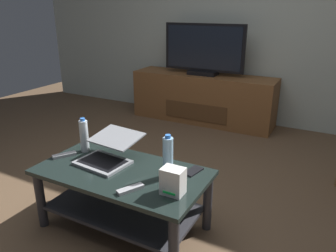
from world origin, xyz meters
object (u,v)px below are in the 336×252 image
object	(u,v)px
coffee_table	(123,189)
soundbar_remote	(130,189)
water_bottle_far	(168,157)
television	(204,51)
media_cabinet	(203,98)
water_bottle_near	(84,136)
cell_phone	(193,171)
laptop	(108,152)
tv_remote	(64,155)
router_box	(173,181)

from	to	relation	value
coffee_table	soundbar_remote	world-z (taller)	soundbar_remote
water_bottle_far	television	bearing A→B (deg)	107.04
media_cabinet	water_bottle_near	distance (m)	2.18
television	cell_phone	size ratio (longest dim) A/B	7.26
coffee_table	media_cabinet	distance (m)	2.31
television	laptop	bearing A→B (deg)	-84.35
media_cabinet	laptop	world-z (taller)	media_cabinet
soundbar_remote	television	bearing A→B (deg)	129.94
laptop	tv_remote	bearing A→B (deg)	-163.67
media_cabinet	coffee_table	bearing A→B (deg)	-80.65
router_box	water_bottle_near	world-z (taller)	water_bottle_near
water_bottle_near	television	bearing A→B (deg)	89.21
television	media_cabinet	bearing A→B (deg)	90.00
television	router_box	world-z (taller)	television
coffee_table	tv_remote	xyz separation A→B (m)	(-0.47, -0.02, 0.14)
cell_phone	tv_remote	bearing A→B (deg)	-154.67
router_box	soundbar_remote	size ratio (longest dim) A/B	0.97
router_box	water_bottle_far	size ratio (longest dim) A/B	0.56
water_bottle_near	tv_remote	xyz separation A→B (m)	(-0.07, -0.14, -0.11)
television	soundbar_remote	size ratio (longest dim) A/B	6.35
coffee_table	water_bottle_far	bearing A→B (deg)	13.08
water_bottle_far	water_bottle_near	bearing A→B (deg)	175.77
cell_phone	water_bottle_far	bearing A→B (deg)	-120.11
media_cabinet	tv_remote	distance (m)	2.31
coffee_table	laptop	size ratio (longest dim) A/B	2.57
television	water_bottle_far	xyz separation A→B (m)	(0.67, -2.19, -0.35)
media_cabinet	laptop	distance (m)	2.23
media_cabinet	router_box	xyz separation A→B (m)	(0.79, -2.37, 0.20)
television	soundbar_remote	distance (m)	2.54
tv_remote	soundbar_remote	distance (m)	0.68
cell_phone	tv_remote	distance (m)	0.91
television	tv_remote	xyz separation A→B (m)	(-0.10, -2.28, -0.47)
water_bottle_far	soundbar_remote	world-z (taller)	water_bottle_far
television	tv_remote	world-z (taller)	television
water_bottle_far	soundbar_remote	xyz separation A→B (m)	(-0.11, -0.25, -0.12)
router_box	tv_remote	xyz separation A→B (m)	(-0.88, 0.07, -0.07)
television	water_bottle_far	size ratio (longest dim) A/B	3.71
laptop	cell_phone	xyz separation A→B (m)	(0.57, 0.12, -0.06)
television	router_box	xyz separation A→B (m)	(0.79, -2.35, -0.40)
coffee_table	soundbar_remote	distance (m)	0.29
coffee_table	media_cabinet	size ratio (longest dim) A/B	0.60
media_cabinet	tv_remote	bearing A→B (deg)	-92.41
router_box	tv_remote	bearing A→B (deg)	175.37
media_cabinet	water_bottle_near	world-z (taller)	water_bottle_near
laptop	water_bottle_far	distance (m)	0.46
media_cabinet	water_bottle_near	size ratio (longest dim) A/B	7.22
laptop	tv_remote	xyz separation A→B (m)	(-0.31, -0.09, -0.05)
tv_remote	soundbar_remote	bearing A→B (deg)	18.98
media_cabinet	cell_phone	world-z (taller)	media_cabinet
water_bottle_near	media_cabinet	bearing A→B (deg)	89.22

